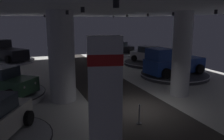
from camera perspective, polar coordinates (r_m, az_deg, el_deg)
The scene contains 17 objects.
ground at distance 13.22m, azimuth 5.82°, elevation -9.71°, with size 24.00×44.00×0.06m.
ceiling_with_spotlights at distance 12.28m, azimuth 6.40°, elevation 15.19°, with size 24.00×44.00×0.39m.
column_left at distance 14.16m, azimuth -12.43°, elevation 3.21°, with size 1.58×1.58×5.50m.
column_right at distance 15.45m, azimuth 16.95°, elevation 3.70°, with size 1.20×1.20×5.50m.
brand_sign_pylon at distance 7.67m, azimuth -1.77°, elevation -7.72°, with size 1.38×0.94×4.43m.
display_platform_mid_right at distance 21.09m, azimuth 15.17°, elevation -1.16°, with size 6.02×6.02×0.31m.
pickup_truck_mid_right at distance 20.67m, azimuth 14.67°, elevation 1.63°, with size 5.48×3.06×2.30m.
display_platform_deep_right at distance 32.50m, azimuth 1.53°, elevation 3.81°, with size 5.19×5.19×0.26m.
display_car_deep_right at distance 32.39m, azimuth 1.59°, elevation 5.35°, with size 4.26×2.24×1.71m.
display_platform_mid_left at distance 16.23m, azimuth -25.35°, elevation -5.79°, with size 5.18×5.18×0.38m.
display_car_mid_left at distance 16.00m, azimuth -25.73°, elevation -2.58°, with size 4.37×4.09×1.71m.
display_platform_deep_left at distance 29.69m, azimuth -24.16°, elevation 2.01°, with size 5.68×5.68×0.33m.
pickup_truck_deep_left at distance 29.82m, azimuth -24.63°, elevation 4.11°, with size 4.61×5.62×2.30m.
display_platform_far_right at distance 26.39m, azimuth 9.28°, elevation 1.79°, with size 5.84×5.84×0.34m.
display_car_far_right at distance 26.26m, azimuth 9.29°, elevation 3.76°, with size 3.58×4.56×1.71m.
visitor_walking_near at distance 24.15m, azimuth -3.08°, elevation 2.70°, with size 0.32×0.32×1.59m.
stanchion_a at distance 11.33m, azimuth 6.79°, elevation -11.42°, with size 0.28×0.28×1.01m.
Camera 1 is at (-5.67, -10.88, 4.90)m, focal length 36.73 mm.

